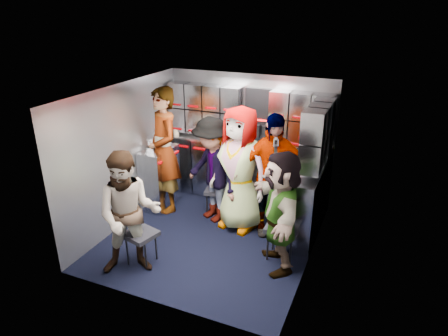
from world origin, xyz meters
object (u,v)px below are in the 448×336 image
at_px(attendant_arc_c, 240,169).
at_px(attendant_arc_e, 280,211).
at_px(jump_seat_center, 243,198).
at_px(jump_seat_mid_right, 273,200).
at_px(jump_seat_near_left, 141,236).
at_px(attendant_arc_a, 129,214).
at_px(attendant_standing, 164,151).
at_px(jump_seat_near_right, 283,229).
at_px(jump_seat_mid_left, 217,192).
at_px(attendant_arc_d, 271,175).
at_px(attendant_arc_b, 212,170).

height_order(attendant_arc_c, attendant_arc_e, attendant_arc_c).
height_order(jump_seat_center, jump_seat_mid_right, jump_seat_mid_right).
relative_size(jump_seat_near_left, jump_seat_mid_right, 0.91).
bearing_deg(attendant_arc_e, jump_seat_center, -165.92).
bearing_deg(jump_seat_near_left, attendant_arc_a, -90.00).
bearing_deg(attendant_arc_c, attendant_standing, -170.56).
relative_size(jump_seat_near_left, jump_seat_near_right, 0.93).
height_order(jump_seat_near_left, attendant_arc_a, attendant_arc_a).
relative_size(jump_seat_near_left, attendant_standing, 0.23).
bearing_deg(attendant_arc_a, jump_seat_mid_right, 24.11).
height_order(jump_seat_mid_left, attendant_arc_e, attendant_arc_e).
xyz_separation_m(jump_seat_near_left, jump_seat_mid_left, (0.37, 1.58, -0.02)).
distance_m(jump_seat_mid_left, attendant_standing, 1.05).
bearing_deg(jump_seat_mid_right, attendant_arc_c, -154.54).
relative_size(jump_seat_near_left, attendant_arc_c, 0.25).
bearing_deg(attendant_arc_e, jump_seat_near_left, -96.92).
bearing_deg(jump_seat_mid_left, attendant_arc_d, -12.21).
height_order(attendant_standing, attendant_arc_d, attendant_standing).
xyz_separation_m(attendant_standing, attendant_arc_d, (1.75, -0.04, -0.10)).
height_order(jump_seat_near_left, jump_seat_mid_right, jump_seat_mid_right).
bearing_deg(attendant_arc_b, jump_seat_center, 42.57).
xyz_separation_m(jump_seat_near_left, attendant_arc_b, (0.37, 1.40, 0.42)).
bearing_deg(attendant_arc_b, attendant_standing, -153.97).
xyz_separation_m(jump_seat_near_right, attendant_arc_a, (-1.63, -0.99, 0.36)).
height_order(attendant_standing, attendant_arc_a, attendant_standing).
distance_m(attendant_arc_c, attendant_arc_e, 1.09).
xyz_separation_m(attendant_standing, attendant_arc_b, (0.84, -0.02, -0.18)).
bearing_deg(jump_seat_near_right, jump_seat_mid_left, 148.57).
height_order(attendant_arc_a, attendant_arc_c, attendant_arc_c).
bearing_deg(attendant_standing, attendant_arc_d, 38.20).
xyz_separation_m(attendant_arc_b, attendant_arc_c, (0.46, -0.06, 0.11)).
xyz_separation_m(jump_seat_center, attendant_arc_a, (-0.83, -1.70, 0.41)).
bearing_deg(jump_seat_mid_left, jump_seat_mid_right, -1.13).
relative_size(jump_seat_center, attendant_arc_d, 0.24).
relative_size(attendant_standing, attendant_arc_c, 1.08).
height_order(attendant_arc_c, attendant_arc_d, attendant_arc_c).
bearing_deg(attendant_arc_d, attendant_arc_c, 158.52).
bearing_deg(attendant_standing, attendant_arc_c, 36.07).
distance_m(attendant_arc_b, attendant_arc_d, 0.92).
distance_m(jump_seat_mid_left, attendant_arc_a, 1.84).
bearing_deg(jump_seat_center, attendant_arc_b, -164.84).
bearing_deg(attendant_arc_e, jump_seat_mid_left, -154.90).
distance_m(jump_seat_near_left, attendant_arc_e, 1.79).
xyz_separation_m(jump_seat_center, jump_seat_near_right, (0.80, -0.71, 0.05)).
xyz_separation_m(jump_seat_mid_left, attendant_arc_e, (1.26, -0.95, 0.40)).
height_order(jump_seat_mid_right, jump_seat_near_right, jump_seat_near_right).
bearing_deg(jump_seat_near_left, jump_seat_mid_right, 50.45).
bearing_deg(attendant_arc_e, attendant_arc_a, -91.63).
bearing_deg(attendant_standing, attendant_arc_a, -34.27).
bearing_deg(jump_seat_near_right, jump_seat_center, 138.40).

